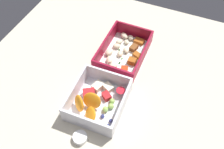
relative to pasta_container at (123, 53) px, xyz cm
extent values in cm
cube|color=beige|center=(10.59, -0.88, -2.65)|extent=(80.00, 80.00, 2.00)
cube|color=white|center=(0.11, 0.12, -1.35)|extent=(19.35, 13.25, 0.60)
cube|color=maroon|center=(-9.24, 0.10, 1.29)|extent=(0.63, 13.21, 4.68)
cube|color=maroon|center=(9.47, 0.15, 1.29)|extent=(0.63, 13.21, 4.68)
cube|color=maroon|center=(0.10, 6.43, 1.29)|extent=(18.12, 0.64, 4.68)
cube|color=maroon|center=(0.13, -6.18, 1.29)|extent=(18.12, 0.64, 4.68)
ellipsoid|color=beige|center=(-5.12, -0.77, -0.34)|extent=(2.45, 2.43, 1.02)
ellipsoid|color=beige|center=(4.33, -2.89, -0.03)|extent=(3.43, 2.93, 1.45)
ellipsoid|color=beige|center=(-7.34, -2.54, -0.04)|extent=(3.26, 3.51, 1.44)
ellipsoid|color=beige|center=(0.56, -1.00, -0.19)|extent=(2.68, 2.07, 1.22)
ellipsoid|color=beige|center=(7.36, -4.36, -0.18)|extent=(2.54, 1.83, 1.23)
ellipsoid|color=beige|center=(6.27, -1.11, -0.07)|extent=(3.31, 3.38, 1.39)
ellipsoid|color=beige|center=(1.51, -4.28, 0.00)|extent=(3.46, 2.84, 1.50)
ellipsoid|color=beige|center=(-4.26, -3.13, -0.20)|extent=(2.94, 2.72, 1.21)
ellipsoid|color=beige|center=(-1.48, 0.36, -0.20)|extent=(2.94, 2.89, 1.22)
ellipsoid|color=beige|center=(-1.97, -3.12, -0.13)|extent=(2.70, 3.12, 1.31)
ellipsoid|color=beige|center=(-7.54, -0.23, -0.22)|extent=(2.66, 2.88, 1.18)
cube|color=red|center=(6.26, 2.76, -0.39)|extent=(3.15, 2.73, 1.31)
cube|color=brown|center=(-3.52, 2.26, -0.30)|extent=(3.06, 2.53, 1.50)
cube|color=#AD5B1E|center=(-7.19, 2.84, -0.48)|extent=(2.44, 3.39, 1.14)
cube|color=#AD5B1E|center=(2.15, 3.73, -0.18)|extent=(2.08, 2.45, 1.74)
cube|color=#AD5B1E|center=(-1.09, 4.48, -0.52)|extent=(2.79, 3.42, 1.05)
cube|color=#387A33|center=(-1.11, -1.70, -0.95)|extent=(0.60, 0.40, 0.20)
cube|color=#387A33|center=(3.67, 0.23, -0.95)|extent=(0.60, 0.40, 0.20)
cube|color=#387A33|center=(1.77, 0.21, -0.95)|extent=(0.60, 0.40, 0.20)
cube|color=#387A33|center=(-1.32, -1.88, -0.95)|extent=(0.60, 0.40, 0.20)
cube|color=#387A33|center=(3.85, 0.17, -0.95)|extent=(0.60, 0.40, 0.20)
cube|color=white|center=(19.35, 0.30, -1.35)|extent=(16.36, 14.74, 0.60)
cube|color=white|center=(11.72, 0.03, 1.50)|extent=(1.10, 14.21, 5.08)
cube|color=white|center=(26.98, 0.57, 1.50)|extent=(1.10, 14.21, 5.08)
cube|color=white|center=(19.11, 7.09, 1.50)|extent=(14.68, 1.12, 5.08)
cube|color=white|center=(19.59, -6.50, 1.50)|extent=(14.68, 1.12, 5.08)
ellipsoid|color=orange|center=(20.68, -0.39, 1.57)|extent=(4.05, 5.33, 5.04)
ellipsoid|color=orange|center=(22.68, -3.69, 1.45)|extent=(5.11, 5.32, 4.79)
ellipsoid|color=orange|center=(24.39, 0.44, 1.18)|extent=(5.56, 5.54, 4.25)
cube|color=#F4EACC|center=(14.92, -1.96, -0.10)|extent=(3.74, 3.26, 1.89)
cube|color=red|center=(18.07, -3.20, -0.06)|extent=(3.83, 4.10, 1.98)
cube|color=red|center=(16.77, 1.57, -0.28)|extent=(3.07, 3.18, 1.53)
cube|color=#F4EACC|center=(14.06, 0.88, -0.20)|extent=(3.16, 3.48, 1.70)
sphere|color=#9ECC60|center=(19.31, 3.99, -0.24)|extent=(1.62, 1.62, 1.62)
sphere|color=#9ECC60|center=(20.74, 2.99, -0.25)|extent=(1.59, 1.59, 1.59)
sphere|color=#9ECC60|center=(17.71, 3.63, -0.29)|extent=(1.52, 1.52, 1.52)
cone|color=red|center=(14.28, 4.80, -0.01)|extent=(2.60, 2.60, 2.08)
sphere|color=navy|center=(24.78, 5.56, -0.51)|extent=(1.07, 1.07, 1.07)
sphere|color=navy|center=(23.16, 5.66, -0.51)|extent=(1.08, 1.08, 1.08)
sphere|color=navy|center=(22.82, 3.06, -0.49)|extent=(1.11, 1.11, 1.11)
cylinder|color=white|center=(30.21, 0.29, -0.90)|extent=(3.64, 3.64, 1.50)
camera|label=1|loc=(48.09, 16.61, 55.55)|focal=37.80mm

